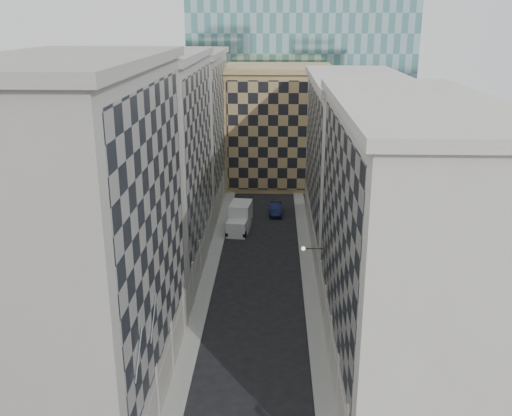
# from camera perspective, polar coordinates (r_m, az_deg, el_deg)

# --- Properties ---
(sidewalk_west) EXTENTS (1.50, 100.00, 0.15)m
(sidewalk_west) POSITION_cam_1_polar(r_m,az_deg,el_deg) (59.51, -4.86, -7.19)
(sidewalk_west) COLOR #979791
(sidewalk_west) RESTS_ON ground
(sidewalk_east) EXTENTS (1.50, 100.00, 0.15)m
(sidewalk_east) POSITION_cam_1_polar(r_m,az_deg,el_deg) (59.24, 5.36, -7.33)
(sidewalk_east) COLOR #979791
(sidewalk_east) RESTS_ON ground
(bldg_left_a) EXTENTS (10.80, 22.80, 23.70)m
(bldg_left_a) POSITION_cam_1_polar(r_m,az_deg,el_deg) (39.01, -16.82, -3.28)
(bldg_left_a) COLOR gray
(bldg_left_a) RESTS_ON ground
(bldg_left_b) EXTENTS (10.80, 22.80, 22.70)m
(bldg_left_b) POSITION_cam_1_polar(r_m,az_deg,el_deg) (59.40, -10.24, 4.09)
(bldg_left_b) COLOR gray
(bldg_left_b) RESTS_ON ground
(bldg_left_c) EXTENTS (10.80, 22.80, 21.70)m
(bldg_left_c) POSITION_cam_1_polar(r_m,az_deg,el_deg) (80.64, -7.04, 7.63)
(bldg_left_c) COLOR gray
(bldg_left_c) RESTS_ON ground
(bldg_right_a) EXTENTS (10.80, 26.80, 20.70)m
(bldg_right_a) POSITION_cam_1_polar(r_m,az_deg,el_deg) (42.29, 14.56, -3.56)
(bldg_right_a) COLOR beige
(bldg_right_a) RESTS_ON ground
(bldg_right_b) EXTENTS (10.80, 28.80, 19.70)m
(bldg_right_b) POSITION_cam_1_polar(r_m,az_deg,el_deg) (67.82, 9.82, 4.60)
(bldg_right_b) COLOR beige
(bldg_right_b) RESTS_ON ground
(tan_block) EXTENTS (16.80, 14.80, 18.80)m
(tan_block) POSITION_cam_1_polar(r_m,az_deg,el_deg) (92.61, 2.20, 8.27)
(tan_block) COLOR #A28A56
(tan_block) RESTS_ON ground
(church_tower) EXTENTS (7.20, 7.20, 51.50)m
(church_tower) POSITION_cam_1_polar(r_m,az_deg,el_deg) (105.29, 1.14, 19.07)
(church_tower) COLOR #2A2521
(church_tower) RESTS_ON ground
(flagpoles_left) EXTENTS (0.10, 6.33, 2.33)m
(flagpoles_left) POSITION_cam_1_polar(r_m,az_deg,el_deg) (35.01, -10.89, -12.35)
(flagpoles_left) COLOR gray
(flagpoles_left) RESTS_ON ground
(bracket_lamp) EXTENTS (1.98, 0.36, 0.36)m
(bracket_lamp) POSITION_cam_1_polar(r_m,az_deg,el_deg) (51.22, 4.96, -4.06)
(bracket_lamp) COLOR black
(bracket_lamp) RESTS_ON ground
(box_truck) EXTENTS (3.16, 6.39, 3.38)m
(box_truck) POSITION_cam_1_polar(r_m,az_deg,el_deg) (72.66, -1.62, -1.10)
(box_truck) COLOR silver
(box_truck) RESTS_ON ground
(dark_car) EXTENTS (1.68, 4.75, 1.56)m
(dark_car) POSITION_cam_1_polar(r_m,az_deg,el_deg) (78.68, 1.97, -0.08)
(dark_car) COLOR #0F153A
(dark_car) RESTS_ON ground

